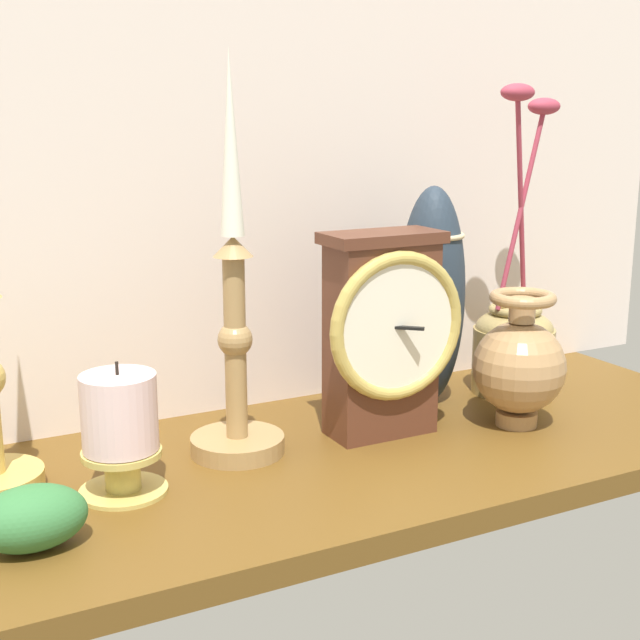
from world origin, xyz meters
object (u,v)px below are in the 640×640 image
(pillar_candle_front, at_px, (121,430))
(mantel_clock, at_px, (385,332))
(brass_vase_jar, at_px, (514,338))
(tall_ceramic_vase, at_px, (431,295))
(brass_vase_bulbous, at_px, (519,364))
(candlestick_tall_left, at_px, (235,336))

(pillar_candle_front, bearing_deg, mantel_clock, 3.96)
(mantel_clock, bearing_deg, pillar_candle_front, -176.04)
(brass_vase_jar, height_order, tall_ceramic_vase, brass_vase_jar)
(brass_vase_bulbous, height_order, brass_vase_jar, brass_vase_jar)
(mantel_clock, relative_size, pillar_candle_front, 1.76)
(mantel_clock, xyz_separation_m, brass_vase_jar, (0.22, 0.06, -0.05))
(candlestick_tall_left, relative_size, pillar_candle_front, 3.21)
(brass_vase_jar, bearing_deg, candlestick_tall_left, -175.31)
(brass_vase_bulbous, height_order, pillar_candle_front, brass_vase_bulbous)
(tall_ceramic_vase, bearing_deg, pillar_candle_front, -167.05)
(brass_vase_bulbous, bearing_deg, tall_ceramic_vase, 109.17)
(tall_ceramic_vase, bearing_deg, brass_vase_jar, -7.81)
(mantel_clock, distance_m, candlestick_tall_left, 0.16)
(candlestick_tall_left, distance_m, brass_vase_jar, 0.39)
(brass_vase_jar, distance_m, pillar_candle_front, 0.52)
(brass_vase_bulbous, relative_size, brass_vase_jar, 0.41)
(brass_vase_jar, height_order, pillar_candle_front, brass_vase_jar)
(mantel_clock, xyz_separation_m, tall_ceramic_vase, (0.11, 0.07, 0.02))
(candlestick_tall_left, bearing_deg, brass_vase_bulbous, -12.38)
(brass_vase_jar, bearing_deg, brass_vase_bulbous, -127.18)
(candlestick_tall_left, bearing_deg, pillar_candle_front, -161.19)
(brass_vase_bulbous, distance_m, tall_ceramic_vase, 0.13)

